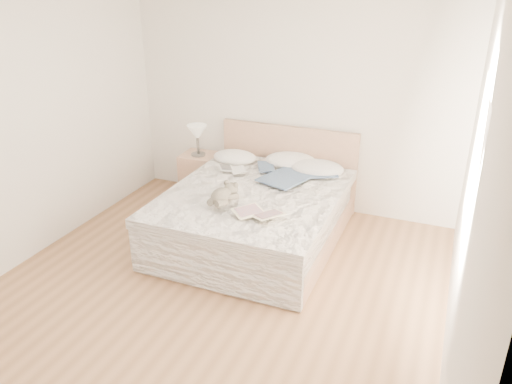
% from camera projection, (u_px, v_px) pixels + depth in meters
% --- Properties ---
extents(floor, '(4.00, 4.50, 0.00)m').
position_uv_depth(floor, '(207.00, 298.00, 4.47)').
color(floor, brown).
rests_on(floor, ground).
extents(wall_back, '(4.00, 0.02, 2.70)m').
position_uv_depth(wall_back, '(292.00, 96.00, 5.82)').
color(wall_back, silver).
rests_on(wall_back, ground).
extents(wall_left, '(0.02, 4.50, 2.70)m').
position_uv_depth(wall_left, '(9.00, 128.00, 4.62)').
color(wall_left, silver).
rests_on(wall_left, ground).
extents(wall_right, '(0.02, 4.50, 2.70)m').
position_uv_depth(wall_right, '(473.00, 196.00, 3.22)').
color(wall_right, silver).
rests_on(wall_right, ground).
extents(window, '(0.02, 1.30, 1.10)m').
position_uv_depth(window, '(475.00, 166.00, 3.44)').
color(window, white).
rests_on(window, wall_right).
extents(bed, '(1.72, 2.14, 1.00)m').
position_uv_depth(bed, '(257.00, 213.00, 5.35)').
color(bed, tan).
rests_on(bed, floor).
extents(nightstand, '(0.47, 0.42, 0.56)m').
position_uv_depth(nightstand, '(201.00, 175.00, 6.43)').
color(nightstand, tan).
rests_on(nightstand, floor).
extents(table_lamp, '(0.26, 0.26, 0.39)m').
position_uv_depth(table_lamp, '(197.00, 134.00, 6.17)').
color(table_lamp, '#4F4943').
rests_on(table_lamp, nightstand).
extents(pillow_left, '(0.55, 0.39, 0.16)m').
position_uv_depth(pillow_left, '(235.00, 157.00, 5.99)').
color(pillow_left, white).
rests_on(pillow_left, bed).
extents(pillow_middle, '(0.66, 0.50, 0.18)m').
position_uv_depth(pillow_middle, '(291.00, 161.00, 5.87)').
color(pillow_middle, white).
rests_on(pillow_middle, bed).
extents(pillow_right, '(0.64, 0.48, 0.18)m').
position_uv_depth(pillow_right, '(317.00, 168.00, 5.64)').
color(pillow_right, silver).
rests_on(pillow_right, bed).
extents(blouse, '(0.86, 0.89, 0.03)m').
position_uv_depth(blouse, '(288.00, 177.00, 5.44)').
color(blouse, navy).
rests_on(blouse, bed).
extents(photo_book, '(0.39, 0.36, 0.02)m').
position_uv_depth(photo_book, '(232.00, 169.00, 5.64)').
color(photo_book, white).
rests_on(photo_book, bed).
extents(childrens_book, '(0.50, 0.47, 0.03)m').
position_uv_depth(childrens_book, '(258.00, 214.00, 4.61)').
color(childrens_book, '#F0E7C1').
rests_on(childrens_book, bed).
extents(teddy_bear, '(0.26, 0.35, 0.17)m').
position_uv_depth(teddy_bear, '(221.00, 202.00, 4.80)').
color(teddy_bear, '#645D4F').
rests_on(teddy_bear, bed).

